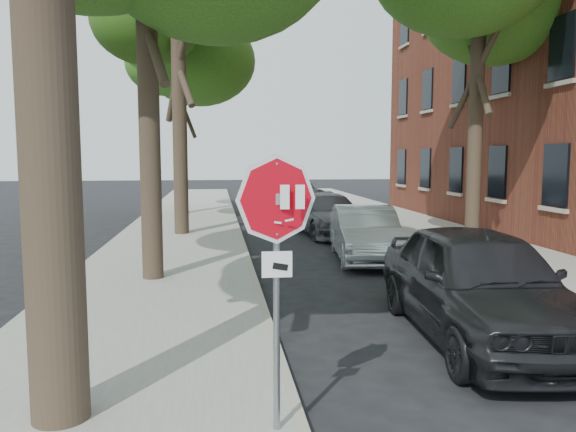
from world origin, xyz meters
The scene contains 10 objects.
sidewalk_left centered at (-2.50, 12.00, 0.06)m, with size 4.00×55.00×0.12m, color gray.
sidewalk_right centered at (6.00, 12.00, 0.06)m, with size 4.00×55.00×0.12m, color gray.
curb_left centered at (-0.45, 12.00, 0.07)m, with size 0.12×55.00×0.13m, color #9E9384.
curb_right centered at (3.95, 12.00, 0.07)m, with size 0.12×55.00×0.13m, color #9E9384.
stop_sign centered at (-0.70, -0.03, 1.95)m, with size 0.76×0.34×2.61m.
tree_far centered at (-2.72, 21.11, 7.21)m, with size 5.29×4.91×9.33m.
car_a centered at (2.60, 2.65, 0.84)m, with size 1.99×4.95×1.69m, color black.
car_b centered at (2.60, 9.01, 0.71)m, with size 1.49×4.28×1.41m, color #A7ABAF.
car_c centered at (2.60, 13.88, 0.70)m, with size 1.97×4.86×1.41m, color #434246.
car_d centered at (2.49, 22.48, 0.85)m, with size 2.81×6.09×1.69m, color black.
Camera 1 is at (-1.25, -5.07, 2.71)m, focal length 35.00 mm.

